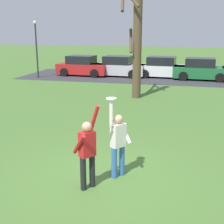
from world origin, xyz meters
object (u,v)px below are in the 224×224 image
Objects in this scene: person_catcher at (118,140)px; parked_car_white at (163,68)px; person_defender at (87,150)px; frisbee_disc at (111,98)px; parked_car_silver at (119,67)px; parked_car_red at (83,66)px; lamppost_by_lot at (36,44)px; parked_car_green at (201,70)px; bare_tree_tall at (136,44)px.

parked_car_white is at bearing -142.49° from person_catcher.
frisbee_disc is at bearing 0.00° from person_defender.
frisbee_disc is 17.68m from parked_car_silver.
person_catcher is 0.50× the size of parked_car_silver.
lamppost_by_lot reaches higher than parked_car_red.
parked_car_white is at bearing 90.29° from frisbee_disc.
parked_car_white is at bearing 173.14° from parked_car_green.
bare_tree_tall reaches higher than parked_car_silver.
bare_tree_tall reaches higher than person_defender.
frisbee_disc reaches higher than parked_car_silver.
bare_tree_tall is at bearing -136.63° from person_catcher.
lamppost_by_lot is (-9.60, 14.87, 1.60)m from person_catcher.
parked_car_silver and parked_car_white have the same top height.
parked_car_red is 6.38m from parked_car_white.
parked_car_silver is (-3.52, 17.27, -1.37)m from frisbee_disc.
parked_car_green is (2.67, 16.75, -0.25)m from person_catcher.
parked_car_red is at bearing -170.82° from parked_car_silver.
person_catcher is 18.03m from parked_car_red.
parked_car_green is (2.80, 16.93, -1.37)m from frisbee_disc.
parked_car_white is at bearing 14.35° from lamppost_by_lot.
lamppost_by_lot is at bearing -162.38° from parked_car_white.
person_catcher reaches higher than parked_car_silver.
frisbee_disc is at bearing -75.23° from parked_car_silver.
parked_car_white is 0.98× the size of lamppost_by_lot.
parked_car_silver is at bearing 101.51° from frisbee_disc.
bare_tree_tall is (5.49, -7.32, 2.17)m from parked_car_red.
person_defender is 0.49× the size of parked_car_green.
lamppost_by_lot is at bearing 147.55° from bare_tree_tall.
parked_car_green is 12.55m from lamppost_by_lot.
parked_car_green is at bearing 26.31° from person_defender.
parked_car_white is (-0.09, 17.45, -1.37)m from frisbee_disc.
parked_car_silver is at bearing 9.18° from parked_car_red.
parked_car_white is 2.93m from parked_car_green.
parked_car_white is at bearing 7.61° from parked_car_red.
person_catcher is 0.50× the size of parked_car_red.
parked_car_silver and parked_car_green have the same top height.
bare_tree_tall reaches higher than parked_car_white.
person_defender is at bearing -67.81° from parked_car_red.
parked_car_red is at bearing 110.82° from frisbee_disc.
bare_tree_tall is (-0.52, 10.22, 1.91)m from person_defender.
person_catcher reaches higher than person_defender.
bare_tree_tall is at bearing -49.87° from parked_car_red.
bare_tree_tall is at bearing -93.10° from parked_car_white.
person_catcher is 0.95m from person_defender.
frisbee_disc is 0.04× the size of bare_tree_tall.
bare_tree_tall reaches higher than parked_car_green.
person_catcher is at bearing -95.78° from parked_car_green.
person_defender is 1.33m from frisbee_disc.
person_defender is at bearing 0.00° from person_catcher.
person_defender is 0.49× the size of parked_car_silver.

